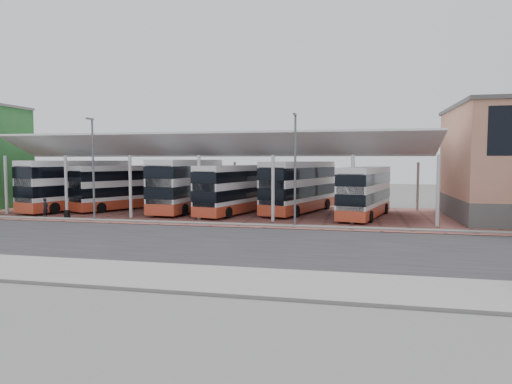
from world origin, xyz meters
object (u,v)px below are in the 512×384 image
bus_1 (124,188)px  bus_5 (365,192)px  pedestrian (46,208)px  bus_0 (77,185)px  bus_3 (235,190)px  bus_4 (300,187)px  bus_2 (188,186)px

bus_1 → bus_5: 22.76m
pedestrian → bus_0: bearing=5.8°
bus_3 → bus_4: (5.49, 2.08, 0.17)m
bus_2 → bus_4: 10.40m
bus_0 → bus_1: (4.13, 1.37, -0.24)m
bus_1 → bus_5: bearing=22.9°
bus_0 → bus_3: (15.63, 0.17, -0.21)m
bus_5 → bus_4: bearing=171.8°
bus_1 → bus_5: bus_1 is taller
bus_2 → bus_3: size_ratio=1.10×
bus_4 → bus_5: bearing=-4.5°
bus_4 → bus_2: bearing=-157.0°
bus_1 → bus_3: (11.49, -1.21, 0.03)m
bus_2 → bus_3: bearing=-8.8°
bus_4 → bus_5: size_ratio=1.11×
bus_5 → bus_1: bearing=-170.0°
bus_1 → bus_2: 6.64m
bus_2 → bus_4: bus_2 is taller
bus_5 → pedestrian: bus_5 is taller
bus_0 → bus_1: 4.36m
bus_2 → pedestrian: (-9.81, -7.11, -1.58)m
bus_0 → bus_5: bearing=15.8°
bus_0 → bus_5: size_ratio=1.13×
bus_1 → bus_2: size_ratio=0.87×
bus_4 → bus_5: (5.74, -2.29, -0.23)m
bus_1 → bus_0: bearing=-135.1°
bus_3 → pedestrian: 15.93m
bus_0 → bus_4: size_ratio=1.02×
bus_4 → bus_0: bearing=-156.7°
bus_1 → bus_4: bus_4 is taller
bus_3 → bus_4: bearing=34.9°
pedestrian → bus_1: bearing=-27.0°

